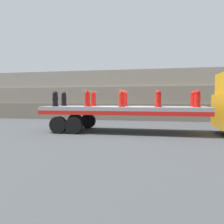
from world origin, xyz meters
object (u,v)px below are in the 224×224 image
(fire_hydrant_red_far_1, at_px, (93,99))
(fire_hydrant_red_far_4, at_px, (193,99))
(fire_hydrant_red_far_2, at_px, (125,99))
(fire_hydrant_red_near_4, at_px, (197,99))
(flatbed_trailer, at_px, (115,111))
(fire_hydrant_red_near_1, at_px, (87,99))
(fire_hydrant_red_far_3, at_px, (158,99))
(fire_hydrant_black_near_0, at_px, (55,99))
(fire_hydrant_red_near_3, at_px, (158,99))
(fire_hydrant_black_far_0, at_px, (64,99))
(fire_hydrant_red_near_2, at_px, (122,99))

(fire_hydrant_red_far_1, bearing_deg, fire_hydrant_red_far_4, 0.00)
(fire_hydrant_red_far_2, height_order, fire_hydrant_red_near_4, same)
(flatbed_trailer, bearing_deg, fire_hydrant_red_far_2, 50.23)
(fire_hydrant_red_near_1, relative_size, fire_hydrant_red_far_1, 1.00)
(fire_hydrant_red_far_3, height_order, fire_hydrant_red_far_4, same)
(fire_hydrant_red_far_2, bearing_deg, fire_hydrant_black_near_0, -162.64)
(fire_hydrant_red_far_3, bearing_deg, fire_hydrant_red_near_1, -162.64)
(fire_hydrant_red_near_3, relative_size, fire_hydrant_red_far_3, 1.00)
(fire_hydrant_red_near_3, relative_size, fire_hydrant_red_far_4, 1.00)
(fire_hydrant_red_near_4, bearing_deg, fire_hydrant_red_near_1, 180.00)
(fire_hydrant_black_near_0, distance_m, fire_hydrant_red_far_3, 5.50)
(flatbed_trailer, xyz_separation_m, fire_hydrant_red_far_4, (4.06, 0.56, 0.64))
(fire_hydrant_red_near_1, distance_m, fire_hydrant_red_far_2, 2.12)
(fire_hydrant_red_near_1, distance_m, fire_hydrant_red_far_3, 3.76)
(fire_hydrant_red_far_3, xyz_separation_m, fire_hydrant_red_near_4, (1.80, -1.12, 0.00))
(fire_hydrant_red_far_1, height_order, fire_hydrant_red_far_3, same)
(fire_hydrant_red_near_1, xyz_separation_m, fire_hydrant_red_far_3, (3.59, 1.12, 0.00))
(fire_hydrant_red_far_4, bearing_deg, fire_hydrant_red_far_2, 180.00)
(flatbed_trailer, bearing_deg, fire_hydrant_red_far_3, 13.93)
(fire_hydrant_red_near_3, distance_m, fire_hydrant_red_far_4, 2.12)
(fire_hydrant_black_far_0, height_order, fire_hydrant_red_near_2, same)
(flatbed_trailer, xyz_separation_m, fire_hydrant_red_far_2, (0.47, 0.56, 0.64))
(fire_hydrant_black_near_0, height_order, fire_hydrant_red_near_2, same)
(flatbed_trailer, xyz_separation_m, fire_hydrant_red_near_4, (4.06, -0.56, 0.64))
(flatbed_trailer, height_order, fire_hydrant_red_near_1, fire_hydrant_red_near_1)
(fire_hydrant_red_near_2, distance_m, fire_hydrant_red_near_3, 1.80)
(fire_hydrant_red_near_2, xyz_separation_m, fire_hydrant_red_far_3, (1.80, 1.12, 0.00))
(fire_hydrant_black_near_0, height_order, fire_hydrant_red_far_1, same)
(fire_hydrant_black_near_0, height_order, fire_hydrant_red_far_4, same)
(flatbed_trailer, bearing_deg, fire_hydrant_red_near_3, -13.93)
(fire_hydrant_red_near_2, bearing_deg, fire_hydrant_red_far_2, 90.00)
(fire_hydrant_red_far_1, relative_size, fire_hydrant_red_near_2, 1.00)
(fire_hydrant_red_far_2, height_order, fire_hydrant_red_far_4, same)
(fire_hydrant_red_far_1, relative_size, fire_hydrant_red_far_3, 1.00)
(fire_hydrant_red_far_2, bearing_deg, fire_hydrant_red_near_2, -90.00)
(flatbed_trailer, distance_m, fire_hydrant_black_near_0, 3.24)
(fire_hydrant_red_near_1, distance_m, fire_hydrant_red_near_2, 1.80)
(fire_hydrant_red_near_3, bearing_deg, fire_hydrant_red_near_1, 180.00)
(fire_hydrant_red_near_1, bearing_deg, fire_hydrant_red_near_4, 0.00)
(fire_hydrant_red_far_3, bearing_deg, fire_hydrant_black_near_0, -168.23)
(flatbed_trailer, xyz_separation_m, fire_hydrant_red_near_2, (0.47, -0.56, 0.64))
(fire_hydrant_red_far_4, bearing_deg, fire_hydrant_black_far_0, 180.00)
(fire_hydrant_red_near_2, height_order, fire_hydrant_red_far_4, same)
(fire_hydrant_red_near_1, relative_size, fire_hydrant_red_near_3, 1.00)
(fire_hydrant_red_near_3, bearing_deg, fire_hydrant_red_far_3, 90.00)
(fire_hydrant_red_near_2, xyz_separation_m, fire_hydrant_red_far_2, (0.00, 1.12, 0.00))
(flatbed_trailer, relative_size, fire_hydrant_red_near_4, 10.28)
(fire_hydrant_black_near_0, relative_size, fire_hydrant_red_near_4, 1.00)
(fire_hydrant_black_near_0, xyz_separation_m, fire_hydrant_red_far_1, (1.80, 1.12, 0.00))
(flatbed_trailer, distance_m, fire_hydrant_red_far_1, 1.58)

